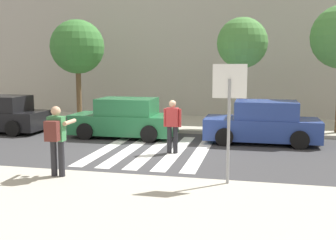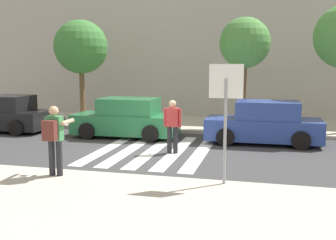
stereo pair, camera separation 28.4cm
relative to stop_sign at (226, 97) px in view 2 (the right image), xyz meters
name	(u,v)px [view 2 (the right image)]	position (x,y,z in m)	size (l,w,h in m)	color
ground_plane	(152,151)	(-2.74, 3.43, -2.13)	(120.00, 120.00, 0.00)	#38383A
sidewalk_near	(55,221)	(-2.74, -2.77, -2.06)	(60.00, 6.00, 0.14)	#B2AD9E
sidewalk_far	(187,123)	(-2.74, 9.43, -2.06)	(60.00, 4.80, 0.14)	#B2AD9E
building_facade_far	(203,45)	(-2.74, 13.83, 1.81)	(56.00, 4.00, 7.88)	#ADA89E
crosswalk_stripe_0	(109,148)	(-4.34, 3.63, -2.13)	(0.44, 5.20, 0.01)	silver
crosswalk_stripe_1	(131,149)	(-3.54, 3.63, -2.13)	(0.44, 5.20, 0.01)	silver
crosswalk_stripe_2	(154,150)	(-2.74, 3.63, -2.13)	(0.44, 5.20, 0.01)	silver
crosswalk_stripe_3	(177,151)	(-1.94, 3.63, -2.13)	(0.44, 5.20, 0.01)	silver
crosswalk_stripe_4	(201,153)	(-1.14, 3.63, -2.13)	(0.44, 5.20, 0.01)	silver
stop_sign	(226,97)	(0.00, 0.00, 0.00)	(0.76, 0.08, 2.73)	gray
photographer_with_backpack	(54,135)	(-4.10, -0.36, -0.96)	(0.60, 0.85, 1.72)	#232328
pedestrian_crossing	(172,124)	(-2.02, 3.34, -1.16)	(0.58, 0.25, 1.72)	#232328
parked_car_black	(3,114)	(-10.10, 5.73, -1.41)	(4.10, 1.92, 1.55)	black
parked_car_green	(127,119)	(-4.45, 5.73, -1.41)	(4.10, 1.92, 1.55)	#236B3D
parked_car_blue	(264,124)	(0.85, 5.73, -1.41)	(4.10, 1.92, 1.55)	#284293
street_tree_west	(81,47)	(-7.59, 8.28, 1.52)	(2.50, 2.50, 4.79)	brown
street_tree_center	(245,44)	(-0.04, 7.97, 1.58)	(2.10, 2.10, 4.66)	brown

